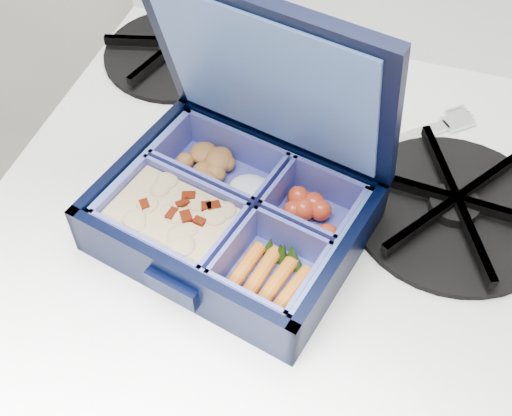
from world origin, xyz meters
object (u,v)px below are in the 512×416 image
(bento_box, at_px, (232,216))
(fork, at_px, (382,146))
(stove, at_px, (289,379))
(burner_grate, at_px, (455,204))

(bento_box, bearing_deg, fork, 67.59)
(stove, relative_size, fork, 4.45)
(stove, xyz_separation_m, fork, (0.06, 0.08, 0.45))
(bento_box, height_order, burner_grate, bento_box)
(stove, distance_m, bento_box, 0.48)
(bento_box, distance_m, fork, 0.19)
(stove, relative_size, burner_grate, 4.53)
(burner_grate, bearing_deg, fork, 140.40)
(bento_box, xyz_separation_m, fork, (0.11, 0.16, -0.02))
(stove, distance_m, fork, 0.46)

